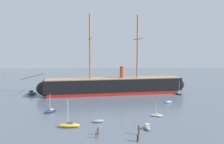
% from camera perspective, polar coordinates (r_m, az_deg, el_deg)
% --- Properties ---
extents(tall_ship, '(67.68, 16.44, 32.65)m').
position_cam_1_polar(tall_ship, '(98.62, 0.52, -3.29)').
color(tall_ship, maroon).
rests_on(tall_ship, ground).
extents(sailboat_foreground_left, '(5.20, 1.66, 6.73)m').
position_cam_1_polar(sailboat_foreground_left, '(58.29, -10.20, -12.38)').
color(sailboat_foreground_left, gold).
rests_on(sailboat_foreground_left, ground).
extents(motorboat_foreground_right, '(1.32, 3.14, 1.32)m').
position_cam_1_polar(motorboat_foreground_right, '(56.83, 8.41, -12.93)').
color(motorboat_foreground_right, gray).
rests_on(motorboat_foreground_right, ground).
extents(dinghy_near_centre, '(3.14, 1.93, 0.69)m').
position_cam_1_polar(dinghy_near_centre, '(61.37, -3.37, -11.61)').
color(dinghy_near_centre, gray).
rests_on(dinghy_near_centre, ground).
extents(sailboat_mid_left, '(3.77, 4.00, 5.51)m').
position_cam_1_polar(sailboat_mid_left, '(72.56, -14.43, -9.02)').
color(sailboat_mid_left, '#1E284C').
rests_on(sailboat_mid_left, ground).
extents(sailboat_mid_right, '(3.54, 2.08, 4.42)m').
position_cam_1_polar(sailboat_mid_right, '(67.43, 10.61, -10.12)').
color(sailboat_mid_right, silver).
rests_on(sailboat_mid_right, ground).
extents(dinghy_alongside_stern, '(3.13, 2.57, 0.68)m').
position_cam_1_polar(dinghy_alongside_stern, '(85.12, 13.39, -6.97)').
color(dinghy_alongside_stern, '#7FB2D6').
rests_on(dinghy_alongside_stern, ground).
extents(motorboat_far_left, '(4.47, 3.98, 1.79)m').
position_cam_1_polar(motorboat_far_left, '(102.88, -18.64, -4.84)').
color(motorboat_far_left, '#236670').
rests_on(motorboat_far_left, ground).
extents(sailboat_far_right, '(2.92, 4.42, 5.56)m').
position_cam_1_polar(sailboat_far_right, '(101.47, 15.66, -4.98)').
color(sailboat_far_right, '#236670').
rests_on(sailboat_far_right, ground).
extents(motorboat_distant_centre, '(2.46, 3.72, 1.45)m').
position_cam_1_polar(motorboat_distant_centre, '(105.49, -1.39, -4.38)').
color(motorboat_distant_centre, '#236670').
rests_on(motorboat_distant_centre, ground).
extents(mooring_piling_nearest, '(0.36, 0.36, 1.58)m').
position_cam_1_polar(mooring_piling_nearest, '(52.79, -3.34, -13.94)').
color(mooring_piling_nearest, '#4C3D2D').
rests_on(mooring_piling_nearest, ground).
extents(mooring_piling_left_pair, '(0.30, 0.30, 2.00)m').
position_cam_1_polar(mooring_piling_left_pair, '(53.09, 6.44, -13.61)').
color(mooring_piling_left_pair, '#382B1E').
rests_on(mooring_piling_left_pair, ground).
extents(mooring_piling_right_pair, '(0.42, 0.42, 1.44)m').
position_cam_1_polar(mooring_piling_right_pair, '(49.42, 6.20, -15.42)').
color(mooring_piling_right_pair, '#382B1E').
rests_on(mooring_piling_right_pair, ground).
extents(mooring_piling_midwater, '(0.25, 0.25, 1.35)m').
position_cam_1_polar(mooring_piling_midwater, '(51.13, -3.81, -14.73)').
color(mooring_piling_midwater, '#4C3D2D').
rests_on(mooring_piling_midwater, ground).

